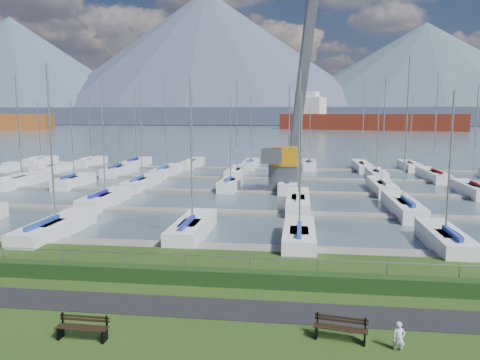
% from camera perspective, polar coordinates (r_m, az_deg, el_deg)
% --- Properties ---
extents(path, '(160.00, 2.00, 0.04)m').
position_cam_1_polar(path, '(19.30, -5.87, -15.18)').
color(path, black).
rests_on(path, grass).
extents(water, '(800.00, 540.00, 0.20)m').
position_cam_1_polar(water, '(280.39, 6.49, 6.40)').
color(water, '#445864').
extents(hedge, '(80.00, 0.70, 0.70)m').
position_cam_1_polar(hedge, '(21.54, -4.28, -11.66)').
color(hedge, '#1A3413').
rests_on(hedge, grass).
extents(fence, '(80.00, 0.04, 0.04)m').
position_cam_1_polar(fence, '(21.64, -4.09, -9.19)').
color(fence, gray).
rests_on(fence, grass).
extents(foothill, '(900.00, 80.00, 12.00)m').
position_cam_1_polar(foothill, '(350.28, 6.68, 7.77)').
color(foothill, '#3B4457').
rests_on(foothill, water).
extents(mountains, '(1190.00, 360.00, 115.00)m').
position_cam_1_polar(mountains, '(426.68, 7.91, 13.26)').
color(mountains, '#3A4455').
rests_on(mountains, water).
extents(docks, '(90.00, 41.60, 0.25)m').
position_cam_1_polar(docks, '(47.09, 2.16, -1.50)').
color(docks, slate).
rests_on(docks, water).
extents(bench_left, '(1.81, 0.46, 0.85)m').
position_cam_1_polar(bench_left, '(17.49, -18.60, -16.67)').
color(bench_left, black).
rests_on(bench_left, grass).
extents(bench_right, '(1.85, 0.72, 0.85)m').
position_cam_1_polar(bench_right, '(16.94, 12.16, -17.27)').
color(bench_right, black).
rests_on(bench_right, grass).
extents(person, '(0.41, 0.27, 1.10)m').
position_cam_1_polar(person, '(16.73, 18.82, -17.36)').
color(person, silver).
rests_on(person, grass).
extents(crane, '(5.71, 13.22, 22.35)m').
position_cam_1_polar(crane, '(49.38, 6.06, 5.38)').
color(crane, '#4F5256').
rests_on(crane, water).
extents(cargo_ship_mid, '(89.93, 44.11, 21.50)m').
position_cam_1_polar(cargo_ship_mid, '(242.02, 14.57, 6.89)').
color(cargo_ship_mid, maroon).
rests_on(cargo_ship_mid, water).
extents(sailboat_fleet, '(76.22, 49.19, 13.10)m').
position_cam_1_polar(sailboat_fleet, '(50.79, -0.03, 5.57)').
color(sailboat_fleet, navy).
rests_on(sailboat_fleet, water).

